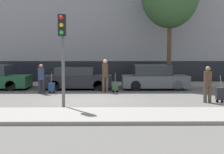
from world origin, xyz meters
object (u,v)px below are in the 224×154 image
(pedestrian_left, at_px, (41,77))
(trolley_center, at_px, (115,86))
(parked_car_2, at_px, (154,78))
(pedestrian_center, at_px, (105,73))
(traffic_light, at_px, (62,42))
(trolley_left, at_px, (52,87))
(parked_car_1, at_px, (77,79))
(trolley_right, at_px, (220,94))
(parked_bicycle, at_px, (162,78))
(pedestrian_right, at_px, (208,82))

(pedestrian_left, height_order, trolley_center, pedestrian_left)
(parked_car_2, relative_size, pedestrian_center, 2.13)
(pedestrian_center, xyz_separation_m, traffic_light, (-1.55, -5.45, 1.52))
(trolley_center, relative_size, traffic_light, 0.30)
(pedestrian_left, distance_m, trolley_left, 0.78)
(parked_car_1, relative_size, parked_car_2, 1.05)
(trolley_center, height_order, trolley_right, trolley_right)
(pedestrian_center, distance_m, parked_bicycle, 5.77)
(parked_car_2, xyz_separation_m, trolley_left, (-5.81, -1.83, -0.34))
(pedestrian_left, height_order, pedestrian_right, pedestrian_right)
(pedestrian_center, relative_size, parked_bicycle, 1.04)
(pedestrian_center, bearing_deg, trolley_right, 143.82)
(parked_bicycle, bearing_deg, trolley_right, -81.60)
(trolley_right, bearing_deg, parked_car_1, 141.97)
(trolley_center, distance_m, pedestrian_right, 5.48)
(pedestrian_left, height_order, pedestrian_center, pedestrian_center)
(pedestrian_left, bearing_deg, parked_car_1, -140.60)
(parked_car_1, height_order, pedestrian_left, pedestrian_left)
(pedestrian_center, height_order, traffic_light, traffic_light)
(parked_car_2, xyz_separation_m, pedestrian_right, (1.60, -5.15, 0.22))
(pedestrian_center, relative_size, traffic_light, 0.51)
(trolley_left, xyz_separation_m, pedestrian_right, (7.41, -3.32, 0.56))
(trolley_left, bearing_deg, pedestrian_right, -24.15)
(trolley_center, relative_size, trolley_right, 0.90)
(traffic_light, bearing_deg, pedestrian_right, 15.77)
(parked_car_1, relative_size, parked_bicycle, 2.31)
(parked_car_1, xyz_separation_m, trolley_right, (6.78, -5.31, -0.24))
(parked_bicycle, bearing_deg, pedestrian_right, -85.51)
(trolley_left, xyz_separation_m, parked_bicycle, (6.78, 4.64, 0.15))
(pedestrian_left, xyz_separation_m, traffic_light, (1.88, -4.93, 1.67))
(trolley_right, bearing_deg, trolley_center, 140.44)
(parked_car_1, relative_size, traffic_light, 1.14)
(parked_car_2, bearing_deg, trolley_right, -67.32)
(parked_car_2, distance_m, trolley_left, 6.10)
(parked_car_1, relative_size, pedestrian_right, 2.56)
(trolley_left, relative_size, pedestrian_right, 0.69)
(parked_car_1, xyz_separation_m, parked_bicycle, (5.61, 2.65, -0.13))
(pedestrian_left, distance_m, traffic_light, 5.53)
(trolley_left, distance_m, parked_bicycle, 8.22)
(pedestrian_right, xyz_separation_m, traffic_light, (-6.07, -1.71, 1.67))
(pedestrian_right, xyz_separation_m, parked_bicycle, (-0.62, 7.96, -0.41))
(pedestrian_left, relative_size, pedestrian_center, 0.87)
(trolley_center, bearing_deg, parked_car_2, 30.86)
(pedestrian_center, bearing_deg, parked_car_1, -42.25)
(parked_car_2, relative_size, trolley_center, 3.64)
(pedestrian_center, bearing_deg, parked_bicycle, -132.45)
(trolley_right, distance_m, parked_bicycle, 8.04)
(pedestrian_left, relative_size, trolley_right, 1.32)
(pedestrian_center, height_order, parked_bicycle, pedestrian_center)
(pedestrian_right, xyz_separation_m, trolley_right, (0.55, 0.01, -0.51))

